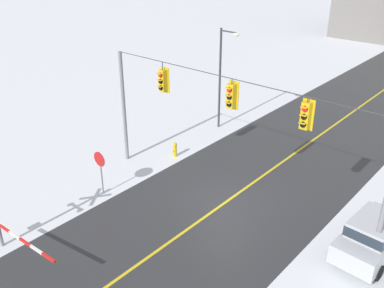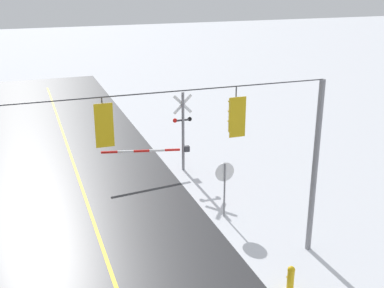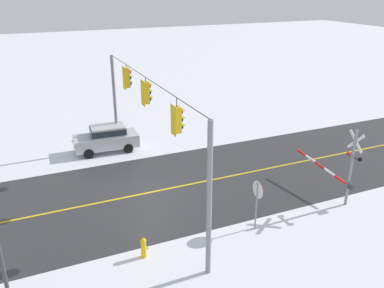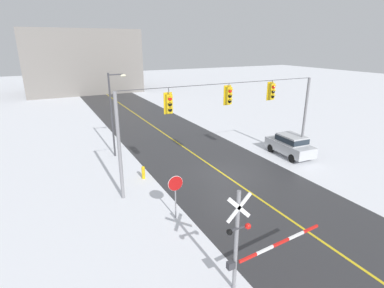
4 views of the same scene
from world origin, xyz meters
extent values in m
plane|color=white|center=(0.00, 0.00, 0.00)|extent=(160.00, 160.00, 0.00)
cylinder|color=gray|center=(-7.00, 0.00, 3.10)|extent=(0.20, 0.20, 6.20)
cylinder|color=#38383D|center=(0.00, 0.00, 6.20)|extent=(14.00, 0.04, 0.04)
cylinder|color=#38383D|center=(-3.97, 0.00, 6.01)|extent=(0.04, 0.04, 0.38)
cube|color=gold|center=(-3.97, 0.00, 5.28)|extent=(0.34, 0.28, 1.08)
cube|color=gold|center=(-3.97, 0.16, 5.28)|extent=(0.52, 0.03, 1.26)
sphere|color=red|center=(-3.97, -0.15, 5.60)|extent=(0.24, 0.24, 0.24)
cube|color=gold|center=(-3.97, -0.22, 5.68)|extent=(0.26, 0.16, 0.03)
sphere|color=black|center=(-3.97, -0.15, 5.28)|extent=(0.24, 0.24, 0.24)
cube|color=gold|center=(-3.97, -0.22, 5.36)|extent=(0.26, 0.16, 0.03)
sphere|color=black|center=(-3.97, -0.15, 4.96)|extent=(0.24, 0.24, 0.24)
cube|color=gold|center=(-3.97, -0.22, 5.04)|extent=(0.26, 0.16, 0.03)
cylinder|color=#38383D|center=(0.08, 0.00, 6.09)|extent=(0.04, 0.04, 0.23)
cube|color=gold|center=(0.08, 0.00, 5.43)|extent=(0.34, 0.28, 1.08)
cube|color=gold|center=(0.08, 0.16, 5.43)|extent=(0.52, 0.03, 1.26)
sphere|color=red|center=(0.08, -0.15, 5.75)|extent=(0.24, 0.24, 0.24)
cube|color=gold|center=(0.08, -0.22, 5.84)|extent=(0.26, 0.16, 0.03)
sphere|color=black|center=(0.08, -0.15, 5.43)|extent=(0.24, 0.24, 0.24)
cube|color=gold|center=(0.08, -0.22, 5.52)|extent=(0.26, 0.16, 0.03)
sphere|color=black|center=(0.08, -0.15, 5.11)|extent=(0.24, 0.24, 0.24)
cube|color=gold|center=(0.08, -0.22, 5.20)|extent=(0.26, 0.16, 0.03)
cylinder|color=gray|center=(-5.11, -3.29, 1.15)|extent=(0.07, 0.07, 2.30)
cylinder|color=#B71414|center=(-5.11, -3.33, 1.95)|extent=(0.76, 0.03, 0.76)
cylinder|color=white|center=(-5.11, -3.31, 1.95)|extent=(0.80, 0.01, 0.80)
cylinder|color=gray|center=(-5.14, -8.59, 2.00)|extent=(0.14, 0.14, 4.00)
cube|color=white|center=(-5.14, -8.64, 3.40)|extent=(0.98, 0.04, 0.98)
cube|color=white|center=(-5.14, -8.64, 3.40)|extent=(0.98, 0.04, 0.98)
cube|color=#38383D|center=(-5.14, -8.63, 2.60)|extent=(0.80, 0.06, 0.08)
sphere|color=black|center=(-5.52, -8.69, 2.60)|extent=(0.22, 0.22, 0.22)
sphere|color=red|center=(-4.76, -8.69, 2.60)|extent=(0.22, 0.22, 0.22)
cube|color=red|center=(-4.57, -8.59, 1.13)|extent=(0.79, 0.08, 0.17)
cube|color=white|center=(-3.79, -8.59, 1.20)|extent=(0.79, 0.08, 0.17)
cube|color=red|center=(-3.01, -8.59, 1.27)|extent=(0.79, 0.08, 0.17)
cube|color=white|center=(-2.23, -8.59, 1.33)|extent=(0.79, 0.08, 0.17)
cube|color=red|center=(-1.45, -8.59, 1.40)|extent=(0.79, 0.08, 0.17)
cube|color=#38383D|center=(-5.32, -8.59, 1.10)|extent=(0.28, 0.20, 0.28)
cylinder|color=gold|center=(-5.11, 1.98, 0.35)|extent=(0.22, 0.22, 0.70)
sphere|color=gold|center=(-5.11, 1.98, 0.76)|extent=(0.24, 0.24, 0.24)
cylinder|color=gold|center=(-5.11, 1.84, 0.39)|extent=(0.09, 0.10, 0.09)
camera|label=1|loc=(10.29, -14.54, 11.76)|focal=41.05mm
camera|label=2|loc=(2.13, 13.18, 9.45)|focal=45.90mm
camera|label=3|loc=(-18.50, 5.74, 10.45)|focal=38.20mm
camera|label=4|loc=(-10.50, -15.73, 8.58)|focal=28.10mm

